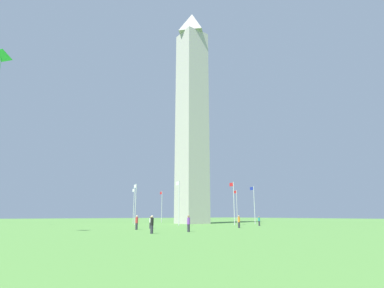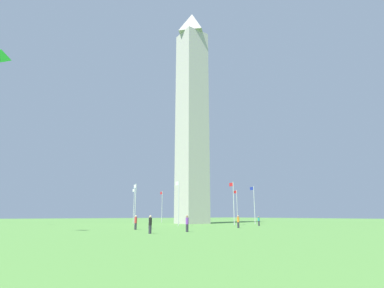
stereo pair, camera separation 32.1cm
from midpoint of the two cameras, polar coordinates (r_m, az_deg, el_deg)
name	(u,v)px [view 2 (the right image)]	position (r m, az deg, el deg)	size (l,w,h in m)	color
ground_plane	(192,224)	(66.38, 0.14, -14.92)	(260.00, 260.00, 0.00)	#548C3D
obelisk_monument	(192,110)	(70.56, 0.13, 6.48)	(5.67, 5.67, 51.52)	#B7B2A8
flagpole_n	(162,205)	(77.72, -5.63, -11.49)	(1.12, 0.14, 7.77)	silver
flagpole_ne	(134,204)	(70.01, -10.88, -11.11)	(1.12, 0.14, 7.77)	silver
flagpole_e	(135,202)	(59.85, -10.58, -10.78)	(1.12, 0.14, 7.77)	silver
flagpole_se	(178,201)	(53.42, -2.43, -10.70)	(1.12, 0.14, 7.77)	silver
flagpole_s	(233,201)	(56.08, 8.05, -10.71)	(1.12, 0.14, 7.77)	silver
flagpole_sw	(254,203)	(65.45, 11.86, -10.92)	(1.12, 0.14, 7.77)	silver
flagpole_w	(237,205)	(74.86, 8.65, -11.33)	(1.12, 0.14, 7.77)	silver
flagpole_nw	(201,205)	(79.57, 1.82, -11.58)	(1.12, 0.14, 7.77)	silver
person_purple_shirt	(187,224)	(33.81, -0.65, -14.91)	(0.32, 0.32, 1.76)	#2D2D38
person_teal_shirt	(259,221)	(53.71, 12.76, -14.11)	(0.32, 0.32, 1.61)	#2D2D38
person_black_shirt	(150,225)	(30.94, -7.66, -14.94)	(0.32, 0.32, 1.76)	#2D2D38
person_orange_shirt	(238,222)	(44.71, 8.99, -14.38)	(0.32, 0.32, 1.76)	#2D2D38
person_white_shirt	(150,223)	(42.52, -7.84, -14.59)	(0.32, 0.32, 1.60)	#2D2D38
person_red_shirt	(136,223)	(39.43, -10.44, -14.48)	(0.32, 0.32, 1.76)	#2D2D38
kite_green_diamond	(1,56)	(38.15, -32.40, 13.89)	(2.02, 2.00, 2.34)	green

